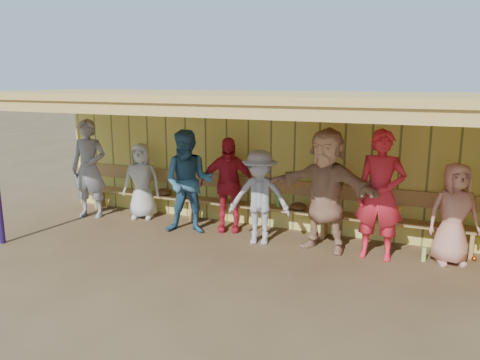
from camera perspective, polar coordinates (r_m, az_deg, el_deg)
name	(u,v)px	position (r m, az deg, el deg)	size (l,w,h in m)	color
ground	(232,246)	(7.81, -1.03, -8.05)	(90.00, 90.00, 0.00)	brown
player_a	(89,169)	(9.70, -17.92, 1.32)	(0.71, 0.47, 1.95)	gray
player_b	(142,181)	(9.40, -11.89, -0.10)	(0.73, 0.48, 1.50)	beige
player_c	(188,182)	(8.31, -6.30, -0.25)	(0.90, 0.70, 1.85)	#306286
player_d	(228,185)	(8.39, -1.50, -0.56)	(1.00, 0.42, 1.71)	red
player_e	(259,197)	(7.74, 2.39, -2.13)	(1.02, 0.59, 1.58)	#97949C
player_f	(325,190)	(7.51, 10.37, -1.20)	(1.83, 0.58, 1.98)	tan
player_g	(380,195)	(7.34, 16.71, -1.78)	(0.72, 0.48, 1.99)	red
player_h	(454,214)	(7.57, 24.62, -3.78)	(0.74, 0.48, 1.52)	tan
dugout_structure	(269,141)	(7.89, 3.58, 4.82)	(8.80, 3.20, 2.50)	#E2D560
bench	(256,200)	(8.64, 2.02, -2.42)	(7.60, 0.34, 0.93)	tan
dugout_equipment	(241,202)	(8.63, 0.12, -2.69)	(5.77, 0.62, 0.80)	gold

